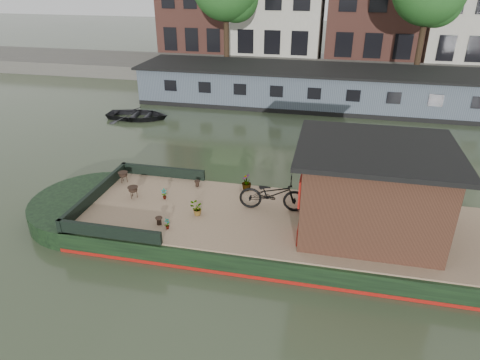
% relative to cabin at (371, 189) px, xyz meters
% --- Properties ---
extents(ground, '(120.00, 120.00, 0.00)m').
position_rel_cabin_xyz_m(ground, '(-2.19, 0.00, -1.88)').
color(ground, '#28321F').
rests_on(ground, ground).
extents(houseboat_hull, '(14.01, 4.02, 0.60)m').
position_rel_cabin_xyz_m(houseboat_hull, '(-3.52, 0.00, -1.60)').
color(houseboat_hull, black).
rests_on(houseboat_hull, ground).
extents(houseboat_deck, '(11.80, 3.80, 0.05)m').
position_rel_cabin_xyz_m(houseboat_deck, '(-2.19, 0.00, -1.25)').
color(houseboat_deck, '#92745A').
rests_on(houseboat_deck, houseboat_hull).
extents(bow_bulwark, '(3.00, 4.00, 0.35)m').
position_rel_cabin_xyz_m(bow_bulwark, '(-7.25, 0.00, -1.05)').
color(bow_bulwark, black).
rests_on(bow_bulwark, houseboat_deck).
extents(cabin, '(4.00, 3.50, 2.42)m').
position_rel_cabin_xyz_m(cabin, '(0.00, 0.00, 0.00)').
color(cabin, black).
rests_on(cabin, houseboat_deck).
extents(bicycle, '(2.00, 0.83, 1.03)m').
position_rel_cabin_xyz_m(bicycle, '(-2.67, 0.49, -0.71)').
color(bicycle, black).
rests_on(bicycle, houseboat_deck).
extents(potted_plant_a, '(0.22, 0.19, 0.35)m').
position_rel_cabin_xyz_m(potted_plant_a, '(-6.02, 0.39, -1.05)').
color(potted_plant_a, maroon).
rests_on(potted_plant_a, houseboat_deck).
extents(potted_plant_c, '(0.48, 0.46, 0.41)m').
position_rel_cabin_xyz_m(potted_plant_c, '(-4.74, -0.32, -1.02)').
color(potted_plant_c, '#9E632E').
rests_on(potted_plant_c, houseboat_deck).
extents(potted_plant_d, '(0.32, 0.32, 0.57)m').
position_rel_cabin_xyz_m(potted_plant_d, '(-3.66, 1.54, -0.95)').
color(potted_plant_d, brown).
rests_on(potted_plant_d, houseboat_deck).
extents(potted_plant_e, '(0.16, 0.20, 0.33)m').
position_rel_cabin_xyz_m(potted_plant_e, '(-5.31, -1.20, -1.06)').
color(potted_plant_e, brown).
rests_on(potted_plant_e, houseboat_deck).
extents(brazier_front, '(0.35, 0.35, 0.37)m').
position_rel_cabin_xyz_m(brazier_front, '(-7.00, 0.28, -1.04)').
color(brazier_front, black).
rests_on(brazier_front, houseboat_deck).
extents(brazier_rear, '(0.34, 0.34, 0.37)m').
position_rel_cabin_xyz_m(brazier_rear, '(-7.79, 1.21, -1.04)').
color(brazier_rear, black).
rests_on(brazier_rear, houseboat_deck).
extents(bollard_port, '(0.18, 0.18, 0.20)m').
position_rel_cabin_xyz_m(bollard_port, '(-5.29, 1.45, -1.13)').
color(bollard_port, black).
rests_on(bollard_port, houseboat_deck).
extents(bollard_stbd, '(0.20, 0.20, 0.22)m').
position_rel_cabin_xyz_m(bollard_stbd, '(-5.62, -1.03, -1.12)').
color(bollard_stbd, black).
rests_on(bollard_stbd, houseboat_deck).
extents(dinghy, '(3.36, 2.49, 0.67)m').
position_rel_cabin_xyz_m(dinghy, '(-11.12, 9.45, -1.54)').
color(dinghy, black).
rests_on(dinghy, ground).
extents(far_houseboat, '(20.40, 4.40, 2.11)m').
position_rel_cabin_xyz_m(far_houseboat, '(-2.19, 14.00, -0.91)').
color(far_houseboat, '#485260').
rests_on(far_houseboat, ground).
extents(quay, '(60.00, 6.00, 0.90)m').
position_rel_cabin_xyz_m(quay, '(-2.19, 20.50, -1.43)').
color(quay, '#47443F').
rests_on(quay, ground).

